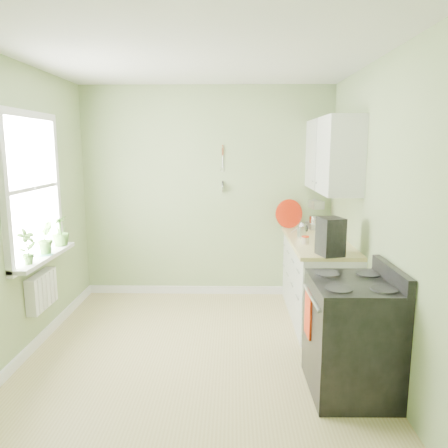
{
  "coord_description": "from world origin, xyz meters",
  "views": [
    {
      "loc": [
        0.33,
        -3.8,
        1.94
      ],
      "look_at": [
        0.24,
        0.55,
        1.17
      ],
      "focal_mm": 35.0,
      "sensor_mm": 36.0,
      "label": 1
    }
  ],
  "objects_px": {
    "stove": "(352,336)",
    "stand_mixer": "(315,215)",
    "coffee_maker": "(330,238)",
    "kettle": "(302,230)"
  },
  "relations": [
    {
      "from": "stove",
      "to": "stand_mixer",
      "type": "distance_m",
      "value": 2.36
    },
    {
      "from": "stand_mixer",
      "to": "coffee_maker",
      "type": "relative_size",
      "value": 1.08
    },
    {
      "from": "kettle",
      "to": "coffee_maker",
      "type": "height_order",
      "value": "coffee_maker"
    },
    {
      "from": "stove",
      "to": "coffee_maker",
      "type": "bearing_deg",
      "value": 90.89
    },
    {
      "from": "coffee_maker",
      "to": "kettle",
      "type": "bearing_deg",
      "value": 100.47
    },
    {
      "from": "kettle",
      "to": "coffee_maker",
      "type": "distance_m",
      "value": 0.81
    },
    {
      "from": "stove",
      "to": "kettle",
      "type": "xyz_separation_m",
      "value": [
        -0.16,
        1.63,
        0.54
      ]
    },
    {
      "from": "stove",
      "to": "kettle",
      "type": "distance_m",
      "value": 1.72
    },
    {
      "from": "stand_mixer",
      "to": "kettle",
      "type": "distance_m",
      "value": 0.7
    },
    {
      "from": "kettle",
      "to": "stand_mixer",
      "type": "bearing_deg",
      "value": 67.73
    }
  ]
}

